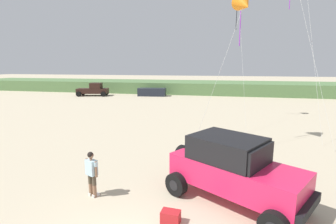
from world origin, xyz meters
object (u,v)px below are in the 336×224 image
object	(u,v)px
person_watching	(92,171)
jeep	(234,168)
cooler_box	(171,217)
distant_pickup	(94,90)
distant_sedan	(152,92)
kite_blue_swept	(239,2)
kite_yellow_diamond	(244,4)

from	to	relation	value
person_watching	jeep	bearing A→B (deg)	8.43
cooler_box	distant_pickup	bearing A→B (deg)	126.98
distant_sedan	cooler_box	bearing A→B (deg)	-78.60
distant_sedan	kite_blue_swept	world-z (taller)	kite_blue_swept
kite_blue_swept	kite_yellow_diamond	bearing A→B (deg)	-90.37
cooler_box	person_watching	bearing A→B (deg)	167.51
cooler_box	distant_sedan	size ratio (longest dim) A/B	0.13
jeep	person_watching	size ratio (longest dim) A/B	2.98
distant_sedan	jeep	bearing A→B (deg)	-74.44
cooler_box	kite_yellow_diamond	bearing A→B (deg)	79.47
jeep	distant_sedan	size ratio (longest dim) A/B	1.18
cooler_box	distant_sedan	distance (m)	31.82
kite_yellow_diamond	kite_blue_swept	distance (m)	7.85
kite_yellow_diamond	kite_blue_swept	bearing A→B (deg)	89.63
cooler_box	kite_blue_swept	bearing A→B (deg)	86.29
jeep	distant_pickup	world-z (taller)	jeep
cooler_box	kite_blue_swept	world-z (taller)	kite_blue_swept
kite_yellow_diamond	kite_blue_swept	xyz separation A→B (m)	(0.05, 7.64, 1.83)
distant_sedan	kite_yellow_diamond	bearing A→B (deg)	-67.64
kite_blue_swept	distant_sedan	bearing A→B (deg)	129.45
kite_yellow_diamond	distant_sedan	bearing A→B (deg)	118.07
distant_pickup	kite_yellow_diamond	distance (m)	29.56
person_watching	cooler_box	size ratio (longest dim) A/B	2.98
cooler_box	jeep	bearing A→B (deg)	46.81
jeep	distant_sedan	distance (m)	30.85
person_watching	distant_sedan	world-z (taller)	person_watching
jeep	cooler_box	world-z (taller)	jeep
person_watching	distant_pickup	world-z (taller)	distant_pickup
distant_pickup	kite_yellow_diamond	world-z (taller)	kite_yellow_diamond
person_watching	kite_blue_swept	bearing A→B (deg)	70.44
kite_blue_swept	jeep	bearing A→B (deg)	-92.05
cooler_box	distant_pickup	size ratio (longest dim) A/B	0.11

